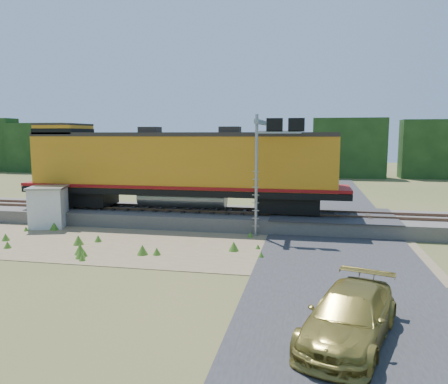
% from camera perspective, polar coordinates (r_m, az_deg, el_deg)
% --- Properties ---
extents(ground, '(140.00, 140.00, 0.00)m').
position_cam_1_polar(ground, '(21.28, -4.64, -7.39)').
color(ground, '#475123').
rests_on(ground, ground).
extents(ballast, '(70.00, 5.00, 0.80)m').
position_cam_1_polar(ballast, '(26.86, -1.15, -3.34)').
color(ballast, slate).
rests_on(ballast, ground).
extents(rails, '(70.00, 1.54, 0.16)m').
position_cam_1_polar(rails, '(26.78, -1.15, -2.34)').
color(rails, brown).
rests_on(rails, ballast).
extents(dirt_shoulder, '(26.00, 8.00, 0.03)m').
position_cam_1_polar(dirt_shoulder, '(22.34, -9.26, -6.70)').
color(dirt_shoulder, '#8C7754').
rests_on(dirt_shoulder, ground).
extents(road, '(7.00, 66.00, 0.86)m').
position_cam_1_polar(road, '(21.24, 14.58, -7.39)').
color(road, '#38383A').
rests_on(road, ground).
extents(tree_line_north, '(130.00, 3.00, 6.50)m').
position_cam_1_polar(tree_line_north, '(58.09, 5.65, 5.14)').
color(tree_line_north, '#173312').
rests_on(tree_line_north, ground).
extents(weed_clumps, '(15.00, 6.20, 0.56)m').
position_cam_1_polar(weed_clumps, '(22.55, -13.22, -6.71)').
color(weed_clumps, '#447320').
rests_on(weed_clumps, ground).
extents(locomotive, '(20.14, 3.07, 5.20)m').
position_cam_1_polar(locomotive, '(27.07, -6.14, 3.37)').
color(locomotive, black).
rests_on(locomotive, rails).
extents(shed, '(2.57, 2.57, 2.43)m').
position_cam_1_polar(shed, '(27.76, -21.95, -1.80)').
color(shed, silver).
rests_on(shed, ground).
extents(signal_gantry, '(2.58, 6.20, 6.52)m').
position_cam_1_polar(signal_gantry, '(25.25, 5.61, 6.27)').
color(signal_gantry, gray).
rests_on(signal_gantry, ground).
extents(car, '(3.32, 5.15, 1.39)m').
position_cam_1_polar(car, '(12.45, 16.05, -15.33)').
color(car, olive).
rests_on(car, ground).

